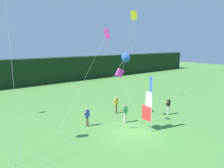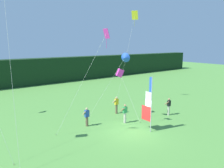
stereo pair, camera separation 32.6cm
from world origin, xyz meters
The scene contains 11 objects.
ground_plane centered at (0.00, 0.00, 0.00)m, with size 120.00×120.00×0.00m, color #518E3D.
distant_treeline centered at (0.00, 24.56, 2.15)m, with size 80.00×2.40×4.31m, color black.
banner_flag centered at (1.15, -0.63, 2.11)m, with size 0.06×1.03×4.40m.
person_near_banner centered at (1.88, 4.24, 0.90)m, with size 0.55×0.48×1.69m.
person_mid_field centered at (-2.14, 3.13, 0.84)m, with size 0.55×0.48×1.59m.
person_far_left centered at (5.53, 0.81, 0.89)m, with size 0.55×0.48×1.66m.
person_far_right centered at (0.84, 1.78, 0.89)m, with size 0.55×0.48×1.66m.
kite_yellow_diamond_1 centered at (6.35, 6.77, 9.34)m, with size 2.60×0.81×10.33m.
kite_magenta_box_2 centered at (1.55, 3.35, 4.13)m, with size 0.84×2.73×4.56m.
kite_blue_delta_3 centered at (1.01, 2.07, 5.57)m, with size 3.17×2.38×6.01m.
kite_magenta_diamond_6 centered at (-1.54, 1.62, 6.93)m, with size 3.84×1.69×7.85m.
Camera 2 is at (-10.99, -11.84, 6.80)m, focal length 35.09 mm.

